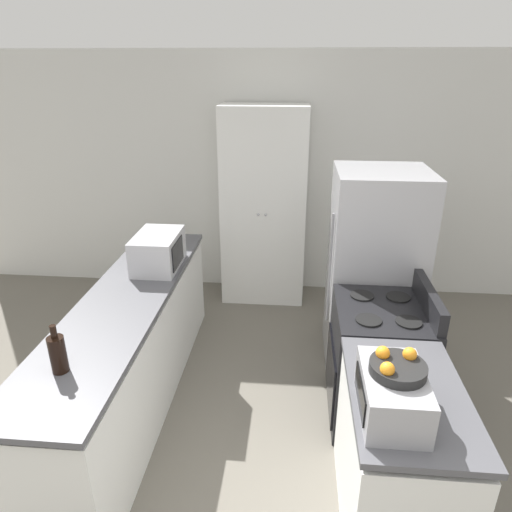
{
  "coord_description": "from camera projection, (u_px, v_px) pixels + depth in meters",
  "views": [
    {
      "loc": [
        0.3,
        -1.36,
        2.46
      ],
      "look_at": [
        0.0,
        1.95,
        1.05
      ],
      "focal_mm": 32.0,
      "sensor_mm": 36.0,
      "label": 1
    }
  ],
  "objects": [
    {
      "name": "counter_right",
      "position": [
        397.0,
        460.0,
        2.52
      ],
      "size": [
        0.6,
        0.97,
        0.9
      ],
      "color": "silver",
      "rests_on": "ground_plane"
    },
    {
      "name": "stove",
      "position": [
        377.0,
        362.0,
        3.3
      ],
      "size": [
        0.66,
        0.72,
        1.06
      ],
      "color": "black",
      "rests_on": "ground_plane"
    },
    {
      "name": "microwave",
      "position": [
        158.0,
        251.0,
        3.72
      ],
      "size": [
        0.35,
        0.51,
        0.29
      ],
      "color": "#B2B2B7",
      "rests_on": "counter_left"
    },
    {
      "name": "fruit_bowl",
      "position": [
        397.0,
        366.0,
        2.11
      ],
      "size": [
        0.26,
        0.26,
        0.1
      ],
      "color": "black",
      "rests_on": "toaster_oven"
    },
    {
      "name": "wine_bottle",
      "position": [
        58.0,
        353.0,
        2.45
      ],
      "size": [
        0.09,
        0.09,
        0.29
      ],
      "color": "black",
      "rests_on": "counter_left"
    },
    {
      "name": "wall_back",
      "position": [
        269.0,
        178.0,
        5.01
      ],
      "size": [
        7.0,
        0.06,
        2.6
      ],
      "color": "silver",
      "rests_on": "ground_plane"
    },
    {
      "name": "counter_left",
      "position": [
        131.0,
        352.0,
        3.46
      ],
      "size": [
        0.6,
        2.7,
        0.9
      ],
      "color": "silver",
      "rests_on": "ground_plane"
    },
    {
      "name": "pantry_cabinet",
      "position": [
        264.0,
        207.0,
        4.84
      ],
      "size": [
        0.88,
        0.5,
        2.09
      ],
      "color": "white",
      "rests_on": "ground_plane"
    },
    {
      "name": "refrigerator",
      "position": [
        374.0,
        270.0,
        3.84
      ],
      "size": [
        0.76,
        0.72,
        1.7
      ],
      "color": "#A3A3A8",
      "rests_on": "ground_plane"
    },
    {
      "name": "toaster_oven",
      "position": [
        392.0,
        394.0,
        2.15
      ],
      "size": [
        0.3,
        0.46,
        0.22
      ],
      "color": "#939399",
      "rests_on": "counter_right"
    }
  ]
}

